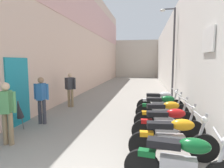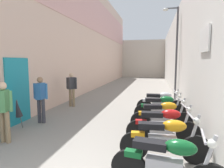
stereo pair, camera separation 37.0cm
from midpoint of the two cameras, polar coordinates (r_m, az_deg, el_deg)
The scene contains 15 objects.
ground_plane at distance 12.52m, azimuth 5.80°, elevation -2.97°, with size 40.25×40.25×0.00m, color gray.
building_left at distance 15.04m, azimuth -4.91°, elevation 13.67°, with size 0.45×24.25×7.78m.
building_right at distance 14.35m, azimuth 19.15°, elevation 8.15°, with size 0.45×24.25×5.11m.
building_far_end at distance 27.43m, azimuth 9.74°, elevation 7.37°, with size 8.66×2.00×5.01m, color beige.
motorcycle_nearest at distance 3.40m, azimuth 19.55°, elevation -21.20°, with size 1.84×0.58×1.04m.
motorcycle_second at distance 4.28m, azimuth 17.98°, elevation -15.17°, with size 1.85×0.58×1.04m.
motorcycle_third at distance 5.12m, azimuth 17.07°, elevation -11.51°, with size 1.85×0.58×1.04m.
motorcycle_fourth at distance 5.96m, azimuth 16.44°, elevation -8.92°, with size 1.84×0.58×1.04m.
motorcycle_fifth at distance 6.94m, azimuth 15.91°, elevation -6.72°, with size 1.85×0.58×1.04m.
motorcycle_sixth at distance 7.81m, azimuth 15.56°, elevation -5.24°, with size 1.85×0.58×1.04m.
pedestrian_by_doorway at distance 5.51m, azimuth -27.80°, elevation -6.22°, with size 0.52×0.39×1.57m.
pedestrian_mid_alley at distance 6.85m, azimuth -18.97°, elevation -3.45°, with size 0.52×0.35×1.57m.
pedestrian_further_down at distance 9.02m, azimuth -10.73°, elevation -0.87°, with size 0.52×0.39×1.57m.
umbrella_leaning at distance 6.40m, azimuth -24.72°, elevation -6.56°, with size 0.20×0.35×0.97m.
street_lamp at distance 10.45m, azimuth 19.14°, elevation 10.17°, with size 0.79×0.18×4.78m.
Camera 2 is at (1.66, -2.10, 2.06)m, focal length 30.81 mm.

